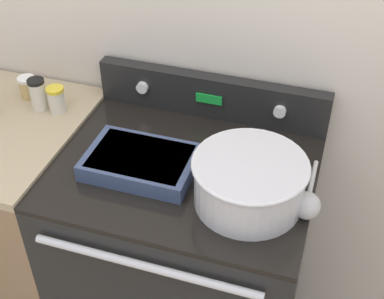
# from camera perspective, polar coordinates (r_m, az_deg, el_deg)

# --- Properties ---
(kitchen_wall) EXTENTS (8.00, 0.05, 2.50)m
(kitchen_wall) POSITION_cam_1_polar(r_m,az_deg,el_deg) (1.76, 2.83, 13.17)
(kitchen_wall) COLOR beige
(kitchen_wall) RESTS_ON ground_plane
(stove_range) EXTENTS (0.80, 0.67, 0.94)m
(stove_range) POSITION_cam_1_polar(r_m,az_deg,el_deg) (1.98, -0.71, -12.24)
(stove_range) COLOR black
(stove_range) RESTS_ON ground_plane
(control_panel) EXTENTS (0.80, 0.07, 0.15)m
(control_panel) POSITION_cam_1_polar(r_m,az_deg,el_deg) (1.83, 2.09, 5.72)
(control_panel) COLOR black
(control_panel) RESTS_ON stove_range
(side_counter) EXTENTS (0.56, 0.64, 0.95)m
(side_counter) POSITION_cam_1_polar(r_m,az_deg,el_deg) (2.22, -17.73, -7.41)
(side_counter) COLOR #896B4C
(side_counter) RESTS_ON ground_plane
(mixing_bowl) EXTENTS (0.32, 0.32, 0.14)m
(mixing_bowl) POSITION_cam_1_polar(r_m,az_deg,el_deg) (1.48, 6.12, -3.26)
(mixing_bowl) COLOR silver
(mixing_bowl) RESTS_ON stove_range
(casserole_dish) EXTENTS (0.33, 0.22, 0.05)m
(casserole_dish) POSITION_cam_1_polar(r_m,az_deg,el_deg) (1.62, -5.48, -1.27)
(casserole_dish) COLOR #38476B
(casserole_dish) RESTS_ON stove_range
(ladle) EXTENTS (0.08, 0.27, 0.08)m
(ladle) POSITION_cam_1_polar(r_m,az_deg,el_deg) (1.51, 12.16, -5.67)
(ladle) COLOR #B7B7B7
(ladle) RESTS_ON stove_range
(spice_jar_yellow_cap) EXTENTS (0.06, 0.06, 0.09)m
(spice_jar_yellow_cap) POSITION_cam_1_polar(r_m,az_deg,el_deg) (1.89, -14.25, 5.19)
(spice_jar_yellow_cap) COLOR beige
(spice_jar_yellow_cap) RESTS_ON side_counter
(spice_jar_black_cap) EXTENTS (0.06, 0.06, 0.12)m
(spice_jar_black_cap) POSITION_cam_1_polar(r_m,az_deg,el_deg) (1.92, -16.10, 5.69)
(spice_jar_black_cap) COLOR beige
(spice_jar_black_cap) RESTS_ON side_counter
(spice_jar_white_cap) EXTENTS (0.06, 0.06, 0.08)m
(spice_jar_white_cap) POSITION_cam_1_polar(r_m,az_deg,el_deg) (2.01, -17.12, 6.39)
(spice_jar_white_cap) COLOR tan
(spice_jar_white_cap) RESTS_ON side_counter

